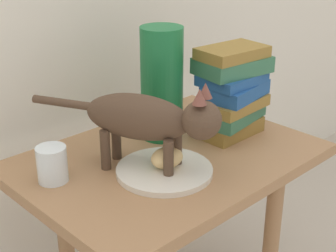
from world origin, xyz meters
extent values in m
cube|color=#9E724C|center=(0.00, 0.00, 0.55)|extent=(0.74, 0.54, 0.03)
cylinder|color=#9E724C|center=(0.20, -0.20, 0.27)|extent=(0.04, 0.04, 0.54)
cylinder|color=#9E724C|center=(-0.20, 0.20, 0.27)|extent=(0.04, 0.04, 0.54)
cylinder|color=#9E724C|center=(0.20, 0.20, 0.27)|extent=(0.04, 0.04, 0.54)
cylinder|color=silver|center=(-0.07, -0.06, 0.58)|extent=(0.23, 0.23, 0.01)
ellipsoid|color=#E0BC7A|center=(-0.07, -0.07, 0.61)|extent=(0.09, 0.08, 0.05)
cylinder|color=#4C3828|center=(-0.03, -0.07, 0.62)|extent=(0.02, 0.02, 0.10)
cylinder|color=#4C3828|center=(-0.09, -0.09, 0.62)|extent=(0.02, 0.02, 0.10)
cylinder|color=#4C3828|center=(-0.10, 0.08, 0.62)|extent=(0.02, 0.02, 0.10)
cylinder|color=#4C3828|center=(-0.16, 0.05, 0.62)|extent=(0.02, 0.02, 0.10)
ellipsoid|color=#4C3828|center=(-0.10, 0.00, 0.70)|extent=(0.19, 0.27, 0.11)
sphere|color=#4C3828|center=(-0.03, -0.14, 0.72)|extent=(0.09, 0.09, 0.09)
cone|color=brown|center=(-0.01, -0.13, 0.78)|extent=(0.03, 0.03, 0.03)
cone|color=brown|center=(-0.05, -0.15, 0.78)|extent=(0.03, 0.03, 0.03)
cylinder|color=#4C3828|center=(-0.19, 0.18, 0.71)|extent=(0.09, 0.15, 0.02)
cube|color=olive|center=(0.21, -0.02, 0.59)|extent=(0.18, 0.13, 0.04)
cube|color=#336B4C|center=(0.21, -0.03, 0.63)|extent=(0.21, 0.14, 0.03)
cube|color=olive|center=(0.22, -0.03, 0.66)|extent=(0.19, 0.13, 0.03)
cube|color=#1E4C8C|center=(0.23, -0.03, 0.69)|extent=(0.19, 0.14, 0.04)
cube|color=#1E4C8C|center=(0.22, -0.02, 0.73)|extent=(0.17, 0.13, 0.03)
cube|color=#336B4C|center=(0.22, -0.02, 0.76)|extent=(0.21, 0.15, 0.04)
cube|color=olive|center=(0.22, -0.02, 0.80)|extent=(0.19, 0.13, 0.03)
cylinder|color=#196B38|center=(0.07, 0.10, 0.72)|extent=(0.11, 0.11, 0.30)
cylinder|color=silver|center=(-0.28, 0.09, 0.61)|extent=(0.07, 0.07, 0.08)
cylinder|color=silver|center=(-0.28, 0.09, 0.59)|extent=(0.06, 0.06, 0.04)
camera|label=1|loc=(-0.80, -0.83, 1.15)|focal=53.98mm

